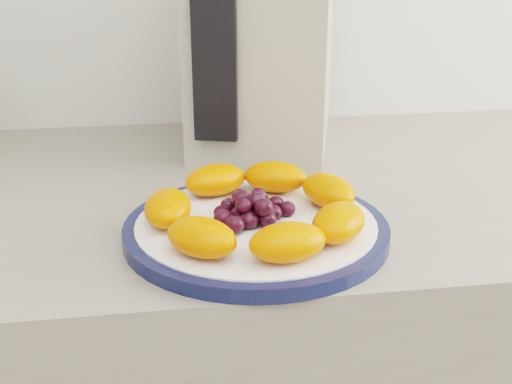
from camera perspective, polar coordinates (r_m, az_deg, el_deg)
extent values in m
cylinder|color=#10183D|center=(0.67, 0.00, -3.37)|extent=(0.28, 0.28, 0.01)
cylinder|color=white|center=(0.67, 0.00, -3.29)|extent=(0.25, 0.25, 0.02)
cube|color=#ADA693|center=(0.95, 0.78, 13.69)|extent=(0.25, 0.30, 0.33)
cube|color=black|center=(0.82, -3.70, 12.80)|extent=(0.06, 0.03, 0.24)
ellipsoid|color=#FF5500|center=(0.71, 6.44, 0.12)|extent=(0.07, 0.09, 0.04)
ellipsoid|color=#FF5500|center=(0.74, 1.72, 1.36)|extent=(0.09, 0.07, 0.04)
ellipsoid|color=#FF5500|center=(0.74, -3.63, 1.08)|extent=(0.09, 0.07, 0.04)
ellipsoid|color=#FF5500|center=(0.66, -7.83, -1.43)|extent=(0.05, 0.08, 0.04)
ellipsoid|color=#FF5500|center=(0.60, -4.86, -4.02)|extent=(0.09, 0.09, 0.04)
ellipsoid|color=#FF5500|center=(0.59, 2.82, -4.48)|extent=(0.08, 0.06, 0.04)
ellipsoid|color=#FF5500|center=(0.63, 7.36, -2.68)|extent=(0.08, 0.09, 0.04)
ellipsoid|color=black|center=(0.67, 0.00, -1.97)|extent=(0.02, 0.02, 0.02)
ellipsoid|color=black|center=(0.67, 1.57, -1.86)|extent=(0.02, 0.02, 0.02)
ellipsoid|color=black|center=(0.68, 0.56, -1.38)|extent=(0.02, 0.02, 0.02)
ellipsoid|color=black|center=(0.68, -0.98, -1.41)|extent=(0.02, 0.02, 0.02)
ellipsoid|color=black|center=(0.66, -1.58, -2.06)|extent=(0.02, 0.02, 0.02)
ellipsoid|color=black|center=(0.65, -0.59, -2.50)|extent=(0.02, 0.02, 0.02)
ellipsoid|color=black|center=(0.65, 1.02, -2.44)|extent=(0.02, 0.02, 0.02)
ellipsoid|color=black|center=(0.68, 2.78, -1.49)|extent=(0.02, 0.02, 0.02)
ellipsoid|color=black|center=(0.69, 1.76, -1.03)|extent=(0.02, 0.02, 0.02)
ellipsoid|color=black|center=(0.70, 0.32, -0.70)|extent=(0.02, 0.02, 0.02)
ellipsoid|color=black|center=(0.70, -1.19, -0.84)|extent=(0.02, 0.02, 0.02)
ellipsoid|color=black|center=(0.69, -2.43, -1.24)|extent=(0.02, 0.02, 0.02)
ellipsoid|color=black|center=(0.67, -3.06, -1.86)|extent=(0.02, 0.02, 0.02)
ellipsoid|color=black|center=(0.65, -2.90, -2.38)|extent=(0.02, 0.02, 0.02)
ellipsoid|color=black|center=(0.64, -1.91, -2.92)|extent=(0.02, 0.02, 0.02)
ellipsoid|color=black|center=(0.66, 0.00, -0.84)|extent=(0.02, 0.02, 0.02)
ellipsoid|color=black|center=(0.68, 0.24, -0.32)|extent=(0.02, 0.02, 0.02)
ellipsoid|color=black|center=(0.67, -1.34, -0.58)|extent=(0.02, 0.02, 0.02)
ellipsoid|color=black|center=(0.65, -1.10, -1.29)|extent=(0.02, 0.02, 0.02)
ellipsoid|color=black|center=(0.65, 0.70, -1.38)|extent=(0.02, 0.02, 0.02)
ellipsoid|color=#BF2100|center=(0.60, 1.35, -4.23)|extent=(0.03, 0.03, 0.02)
ellipsoid|color=#BF2100|center=(0.61, 3.79, -3.80)|extent=(0.03, 0.03, 0.02)
ellipsoid|color=#BF2100|center=(0.58, 2.98, -5.13)|extent=(0.04, 0.04, 0.02)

